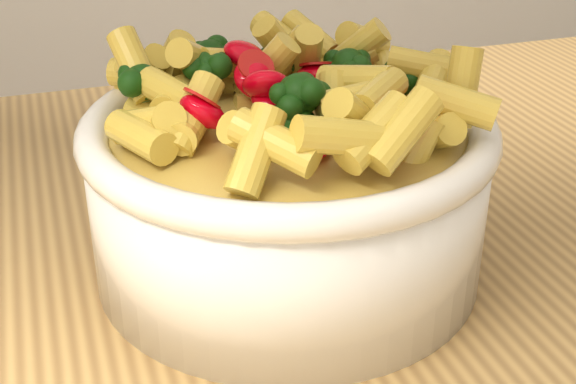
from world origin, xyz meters
name	(u,v)px	position (x,y,z in m)	size (l,w,h in m)	color
table	(229,376)	(0.00, 0.00, 0.80)	(1.20, 0.80, 0.90)	tan
serving_bowl	(288,190)	(0.04, -0.01, 0.96)	(0.27, 0.27, 0.12)	white
pasta_salad	(288,88)	(0.04, -0.01, 1.03)	(0.22, 0.22, 0.05)	#F2D44C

